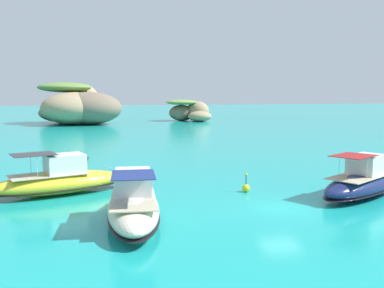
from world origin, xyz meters
TOP-DOWN VIEW (x-y plane):
  - ground_plane at (0.00, 0.00)m, footprint 400.00×400.00m
  - islet_large at (-15.10, 75.18)m, footprint 21.39×23.63m
  - islet_small at (10.36, 78.73)m, footprint 11.44×10.30m
  - motorboat_yellow at (-13.86, 6.71)m, footprint 9.94×5.94m
  - motorboat_navy at (6.91, 1.80)m, footprint 9.68×7.44m
  - motorboat_cream at (-9.25, -0.97)m, footprint 3.48×9.75m
  - channel_buoy at (-0.74, 4.54)m, footprint 0.56×0.56m

SIDE VIEW (x-z plane):
  - ground_plane at x=0.00m, z-range 0.00..0.00m
  - channel_buoy at x=-0.74m, z-range -0.40..1.08m
  - motorboat_yellow at x=-13.86m, z-range -0.54..2.44m
  - motorboat_navy at x=6.91m, z-range -0.55..2.45m
  - motorboat_cream at x=-9.25m, z-range -0.55..2.45m
  - islet_small at x=10.36m, z-range -0.31..4.86m
  - islet_large at x=-15.10m, z-range -0.88..8.28m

